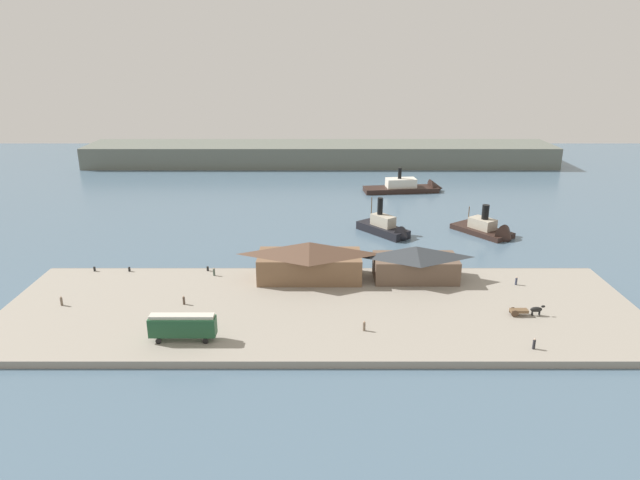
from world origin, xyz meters
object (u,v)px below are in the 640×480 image
pedestrian_standing_center (62,301)px  pedestrian_at_waters_edge (214,272)px  mooring_post_center_east (95,269)px  mooring_post_center_west (130,269)px  pedestrian_near_west_shed (364,326)px  horse_cart (526,310)px  ferry_shed_central_terminal (416,263)px  ferry_near_quay (490,231)px  ferry_departing_north (412,187)px  street_tram (183,325)px  mooring_post_east (208,269)px  ferry_shed_west_terminal (310,260)px  pedestrian_by_tram (516,281)px  pedestrian_walking_east (184,300)px  pedestrian_walking_west (534,344)px  ferry_moored_west (387,229)px

pedestrian_standing_center → pedestrian_at_waters_edge: bearing=29.3°
mooring_post_center_east → mooring_post_center_west: (7.05, -0.13, 0.00)m
pedestrian_near_west_shed → horse_cart: bearing=11.1°
ferry_shed_central_terminal → ferry_near_quay: ferry_shed_central_terminal is taller
horse_cart → ferry_departing_north: (-5.33, 90.80, -0.83)m
street_tram → ferry_departing_north: 111.37m
mooring_post_center_west → mooring_post_east: 15.72m
ferry_near_quay → ferry_shed_west_terminal: bearing=-145.7°
mooring_post_center_east → mooring_post_east: same height
ferry_shed_west_terminal → pedestrian_by_tram: ferry_shed_west_terminal is taller
horse_cart → pedestrian_walking_east: horse_cart is taller
ferry_shed_west_terminal → ferry_near_quay: 53.12m
ferry_shed_central_terminal → mooring_post_east: size_ratio=18.08×
ferry_shed_central_terminal → pedestrian_walking_west: bearing=-63.4°
ferry_departing_north → ferry_shed_west_terminal: bearing=-112.7°
pedestrian_walking_west → ferry_near_quay: size_ratio=0.10×
ferry_shed_west_terminal → pedestrian_walking_east: size_ratio=12.37×
pedestrian_walking_west → pedestrian_near_west_shed: 25.63m
pedestrian_walking_east → ferry_moored_west: (40.33, 42.22, -0.30)m
pedestrian_standing_center → ferry_departing_north: 114.40m
pedestrian_near_west_shed → ferry_moored_west: (9.43, 51.96, -0.32)m
pedestrian_by_tram → mooring_post_center_east: (-82.63, 6.93, -0.29)m
horse_cart → ferry_moored_west: size_ratio=0.39×
pedestrian_near_west_shed → ferry_moored_west: 52.81m
mooring_post_east → ferry_near_quay: bearing=21.9°
ferry_moored_west → ferry_departing_north: bearing=73.9°
mooring_post_east → ferry_near_quay: ferry_near_quay is taller
ferry_moored_west → pedestrian_near_west_shed: bearing=-100.3°
pedestrian_walking_west → ferry_departing_north: 102.01m
mooring_post_center_west → ferry_moored_west: ferry_moored_west is taller
ferry_shed_central_terminal → ferry_near_quay: bearing=52.3°
mooring_post_east → ferry_departing_north: size_ratio=0.03×
ferry_moored_west → mooring_post_center_east: bearing=-156.7°
pedestrian_standing_center → mooring_post_center_west: (6.79, 15.84, -0.34)m
pedestrian_standing_center → mooring_post_east: bearing=35.6°
mooring_post_center_east → ferry_shed_west_terminal: bearing=-5.0°
mooring_post_center_east → pedestrian_walking_east: bearing=-35.8°
ferry_shed_west_terminal → pedestrian_standing_center: size_ratio=11.71×
pedestrian_walking_east → ferry_near_quay: bearing=32.4°
street_tram → mooring_post_center_east: size_ratio=11.31×
mooring_post_center_west → pedestrian_by_tram: bearing=-5.1°
pedestrian_at_waters_edge → mooring_post_center_east: size_ratio=1.81×
pedestrian_walking_west → pedestrian_standing_center: (-77.15, 15.07, 0.00)m
mooring_post_center_west → ferry_departing_north: 98.09m
pedestrian_by_tram → ferry_near_quay: (4.51, 33.04, -0.75)m
pedestrian_by_tram → pedestrian_walking_east: (-61.09, -8.61, 0.01)m
mooring_post_center_east → horse_cart: bearing=-13.9°
ferry_departing_north → ferry_shed_central_terminal: bearing=-98.2°
ferry_shed_west_terminal → mooring_post_center_west: ferry_shed_west_terminal is taller
pedestrian_walking_east → ferry_near_quay: size_ratio=0.10×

